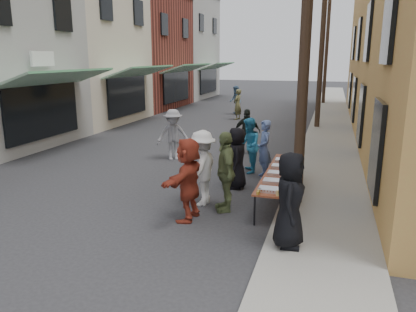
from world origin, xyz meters
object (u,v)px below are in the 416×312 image
Objects in this scene: serving_table at (279,173)px; guest_front_a at (237,158)px; server at (290,200)px; utility_pole_mid at (322,40)px; guest_front_c at (249,146)px; utility_pole_far at (327,46)px; utility_pole_near at (307,19)px; catering_tray_sausage at (270,190)px.

serving_table is 2.28× the size of guest_front_a.
guest_front_a is 3.97m from server.
server reaches higher than guest_front_a.
utility_pole_mid is 4.85× the size of server.
guest_front_c reaches higher than guest_front_a.
utility_pole_far is 23.97m from serving_table.
utility_pole_near is 4.30m from server.
catering_tray_sausage is at bearing 3.93° from guest_front_c.
guest_front_c is at bearing 107.97° from catering_tray_sausage.
catering_tray_sausage is at bearing 13.52° from guest_front_a.
serving_table is (-0.50, 0.34, -3.79)m from utility_pole_near.
serving_table is 2.24× the size of guest_front_c.
guest_front_a is (-1.79, 0.98, -3.62)m from utility_pole_near.
server is (0.55, -1.23, 0.24)m from catering_tray_sausage.
utility_pole_far reaches higher than server.
guest_front_a is 0.98× the size of guest_front_c.
catering_tray_sausage reaches higher than serving_table.
utility_pole_far is 2.25× the size of serving_table.
utility_pole_far is at bearing 88.87° from catering_tray_sausage.
utility_pole_mid is 10.20m from guest_front_c.
utility_pole_far is 4.85× the size of server.
catering_tray_sausage is at bearing -90.00° from serving_table.
guest_front_a is 0.94× the size of server.
utility_pole_mid is 13.83m from catering_tray_sausage.
utility_pole_mid is at bearing 90.00° from utility_pole_near.
utility_pole_far is 18.00× the size of catering_tray_sausage.
serving_table is 1.45m from guest_front_a.
utility_pole_mid is at bearing 87.85° from catering_tray_sausage.
guest_front_c is 5.48m from server.
utility_pole_near is 24.00m from utility_pole_far.
serving_table is at bearing -92.45° from utility_pole_mid.
guest_front_a is 1.65m from guest_front_c.
utility_pole_mid is 11.74m from guest_front_a.
utility_pole_far reaches higher than catering_tray_sausage.
utility_pole_mid is 14.95m from server.
server is (0.05, -14.54, -3.47)m from utility_pole_mid.
utility_pole_near and utility_pole_far have the same top height.
server is (1.83, -5.17, 0.13)m from guest_front_c.
catering_tray_sausage is at bearing 23.36° from server.
serving_table is (-0.50, -11.66, -3.79)m from utility_pole_mid.
utility_pole_near is 3.84m from serving_table.
server is (0.05, -26.54, -3.47)m from utility_pole_far.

